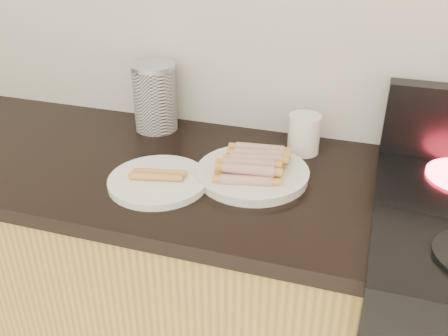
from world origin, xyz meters
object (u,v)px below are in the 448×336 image
(side_plate, at_px, (158,181))
(canister, at_px, (155,97))
(mug, at_px, (304,134))
(main_plate, at_px, (252,174))

(side_plate, xyz_separation_m, canister, (-0.15, 0.32, 0.10))
(canister, height_order, mug, canister)
(mug, bearing_deg, canister, 177.19)
(side_plate, height_order, canister, canister)
(side_plate, bearing_deg, canister, 114.87)
(main_plate, relative_size, mug, 2.58)
(canister, bearing_deg, side_plate, -65.13)
(main_plate, height_order, side_plate, same)
(side_plate, distance_m, canister, 0.36)
(main_plate, relative_size, side_plate, 1.13)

